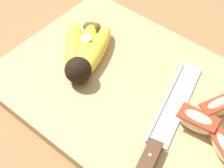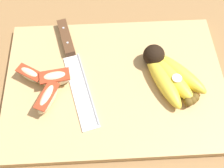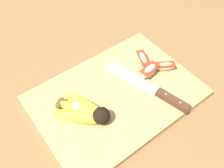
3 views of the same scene
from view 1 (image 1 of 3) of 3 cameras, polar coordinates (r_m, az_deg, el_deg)
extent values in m
plane|color=olive|center=(0.64, 2.82, -0.43)|extent=(6.00, 6.00, 0.00)
cube|color=tan|center=(0.62, 3.45, -1.26)|extent=(0.46, 0.33, 0.02)
sphere|color=black|center=(0.60, -5.47, 2.23)|extent=(0.05, 0.05, 0.05)
ellipsoid|color=yellow|center=(0.65, -2.50, 5.33)|extent=(0.08, 0.14, 0.03)
sphere|color=brown|center=(0.70, -2.57, 9.07)|extent=(0.02, 0.02, 0.02)
ellipsoid|color=yellow|center=(0.65, -4.30, 5.52)|extent=(0.10, 0.14, 0.03)
sphere|color=brown|center=(0.70, -3.23, 9.19)|extent=(0.02, 0.02, 0.02)
ellipsoid|color=yellow|center=(0.66, -6.08, 5.69)|extent=(0.12, 0.13, 0.03)
sphere|color=brown|center=(0.70, -3.90, 9.18)|extent=(0.02, 0.02, 0.02)
cylinder|color=white|center=(0.65, -4.14, 7.39)|extent=(0.02, 0.02, 0.00)
cube|color=silver|center=(0.60, 10.18, -2.97)|extent=(0.08, 0.18, 0.00)
cube|color=#99999E|center=(0.60, 8.84, -2.31)|extent=(0.05, 0.17, 0.00)
cylinder|color=#B2B2B7|center=(0.52, 6.11, -11.24)|extent=(0.01, 0.01, 0.00)
ellipsoid|color=beige|center=(0.55, 17.42, -9.85)|extent=(0.06, 0.05, 0.03)
ellipsoid|color=beige|center=(0.59, 16.75, -3.62)|extent=(0.05, 0.07, 0.04)
cube|color=#B2381E|center=(0.58, 17.02, -2.91)|extent=(0.05, 0.07, 0.00)
ellipsoid|color=beige|center=(0.56, 13.47, -5.92)|extent=(0.07, 0.04, 0.04)
cube|color=#B2381E|center=(0.55, 13.69, -5.26)|extent=(0.06, 0.04, 0.00)
camera|label=2|loc=(0.64, 33.74, 47.62)|focal=43.71mm
camera|label=3|loc=(0.49, -72.22, 37.08)|focal=39.30mm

